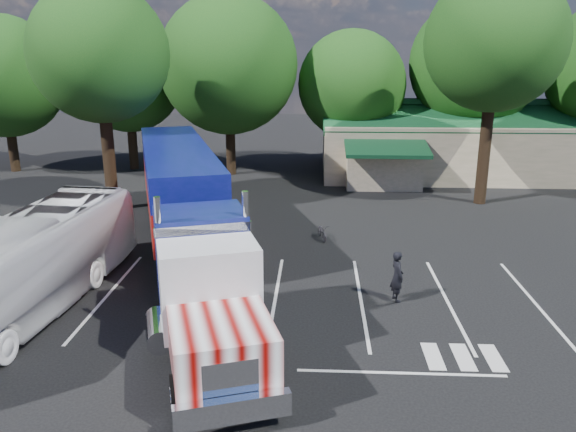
{
  "coord_description": "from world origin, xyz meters",
  "views": [
    {
      "loc": [
        1.49,
        -25.38,
        8.87
      ],
      "look_at": [
        0.26,
        -1.85,
        2.0
      ],
      "focal_mm": 35.0,
      "sensor_mm": 36.0,
      "label": 1
    }
  ],
  "objects_px": {
    "woman": "(397,276)",
    "silver_sedan": "(366,173)",
    "semi_truck": "(183,199)",
    "bicycle": "(322,231)",
    "tour_bus": "(24,267)"
  },
  "relations": [
    {
      "from": "woman",
      "to": "silver_sedan",
      "type": "height_order",
      "value": "woman"
    },
    {
      "from": "semi_truck",
      "to": "bicycle",
      "type": "bearing_deg",
      "value": 8.37
    },
    {
      "from": "bicycle",
      "to": "silver_sedan",
      "type": "relative_size",
      "value": 0.38
    },
    {
      "from": "woman",
      "to": "bicycle",
      "type": "xyz_separation_m",
      "value": [
        -2.7,
        7.0,
        -0.56
      ]
    },
    {
      "from": "bicycle",
      "to": "silver_sedan",
      "type": "height_order",
      "value": "silver_sedan"
    },
    {
      "from": "silver_sedan",
      "to": "tour_bus",
      "type": "bearing_deg",
      "value": 171.23
    },
    {
      "from": "bicycle",
      "to": "tour_bus",
      "type": "xyz_separation_m",
      "value": [
        -10.44,
        -8.69,
        1.33
      ]
    },
    {
      "from": "semi_truck",
      "to": "woman",
      "type": "height_order",
      "value": "semi_truck"
    },
    {
      "from": "tour_bus",
      "to": "woman",
      "type": "bearing_deg",
      "value": 12.4
    },
    {
      "from": "silver_sedan",
      "to": "semi_truck",
      "type": "bearing_deg",
      "value": 173.24
    },
    {
      "from": "bicycle",
      "to": "silver_sedan",
      "type": "distance_m",
      "value": 13.39
    },
    {
      "from": "semi_truck",
      "to": "woman",
      "type": "bearing_deg",
      "value": -42.24
    },
    {
      "from": "semi_truck",
      "to": "silver_sedan",
      "type": "height_order",
      "value": "semi_truck"
    },
    {
      "from": "bicycle",
      "to": "woman",
      "type": "bearing_deg",
      "value": -81.68
    },
    {
      "from": "semi_truck",
      "to": "woman",
      "type": "xyz_separation_m",
      "value": [
        8.81,
        -3.97,
        -1.78
      ]
    }
  ]
}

